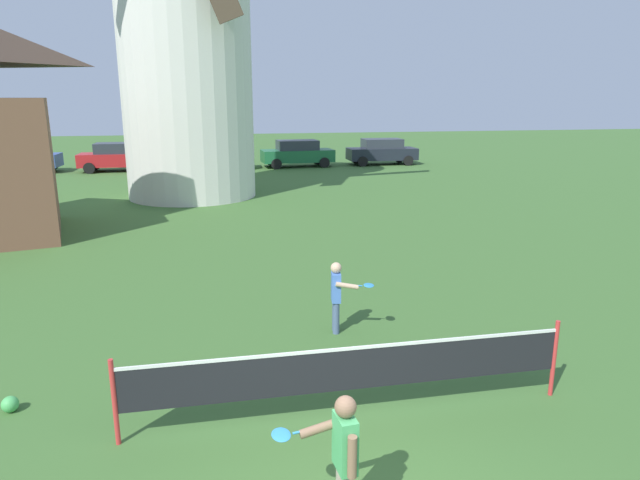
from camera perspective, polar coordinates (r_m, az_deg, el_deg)
The scene contains 10 objects.
windmill at distance 24.11m, azimuth -13.75°, elevation 22.25°, with size 8.76×5.93×15.21m.
tennis_net at distance 7.29m, azimuth 3.22°, elevation -12.94°, with size 5.79×0.06×1.10m.
player_near at distance 5.64m, azimuth 2.32°, elevation -20.89°, with size 0.79×0.49×1.37m.
player_far at distance 9.78m, azimuth 1.77°, elevation -5.41°, with size 0.72×0.59×1.28m.
stray_ball at distance 8.70m, azimuth -28.95°, elevation -14.38°, with size 0.22×0.22×0.22m, color #4CB259.
parked_car_blue at distance 34.90m, azimuth -28.03°, elevation 7.37°, with size 3.88×1.98×1.56m.
parked_car_red at distance 33.47m, azimuth -19.85°, elevation 7.97°, with size 4.11×1.88×1.56m.
parked_car_mustard at distance 33.03m, azimuth -10.69°, elevation 8.49°, with size 4.25×2.01×1.56m.
parked_car_green at distance 33.61m, azimuth -2.31°, elevation 8.82°, with size 4.29×2.07×1.56m.
parked_car_black at distance 34.93m, azimuth 6.30°, elevation 8.95°, with size 4.20×1.94×1.56m.
Camera 1 is at (-1.30, -4.55, 4.02)m, focal length 31.52 mm.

